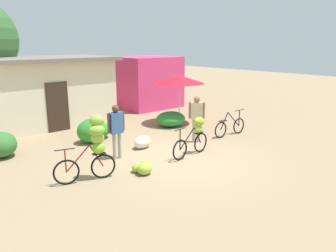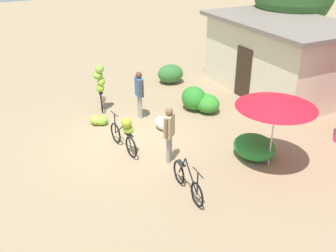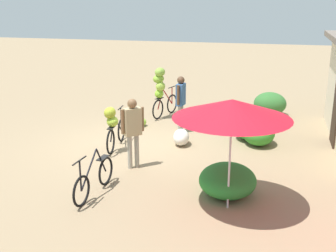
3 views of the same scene
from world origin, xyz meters
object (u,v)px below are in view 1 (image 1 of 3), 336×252
at_px(bicycle_leftmost, 94,143).
at_px(person_vendor, 197,114).
at_px(shop_pink, 146,82).
at_px(banana_pile_on_ground, 143,167).
at_px(person_bystander, 116,126).
at_px(bicycle_center_loaded, 230,127).
at_px(produce_sack, 142,142).
at_px(market_umbrella, 179,79).
at_px(building_low, 41,91).
at_px(bicycle_near_pile, 195,134).

bearing_deg(bicycle_leftmost, person_vendor, 7.39).
relative_size(shop_pink, banana_pile_on_ground, 4.73).
bearing_deg(person_bystander, person_vendor, -7.63).
relative_size(bicycle_center_loaded, person_vendor, 0.99).
distance_m(shop_pink, produce_sack, 7.67).
distance_m(market_umbrella, bicycle_leftmost, 6.71).
relative_size(shop_pink, bicycle_leftmost, 1.84).
xyz_separation_m(building_low, market_umbrella, (4.52, -4.06, 0.51)).
xyz_separation_m(bicycle_near_pile, banana_pile_on_ground, (-2.20, -0.14, -0.54)).
xyz_separation_m(person_vendor, person_bystander, (-3.13, 0.42, 0.01)).
relative_size(banana_pile_on_ground, produce_sack, 0.97).
bearing_deg(person_vendor, banana_pile_on_ground, -161.91).
bearing_deg(produce_sack, person_bystander, -165.74).
height_order(shop_pink, bicycle_near_pile, shop_pink).
height_order(market_umbrella, produce_sack, market_umbrella).
bearing_deg(person_vendor, bicycle_leftmost, -172.61).
distance_m(produce_sack, person_vendor, 2.19).
xyz_separation_m(market_umbrella, bicycle_center_loaded, (0.13, -2.73, -1.63)).
bearing_deg(shop_pink, market_umbrella, -109.06).
distance_m(market_umbrella, bicycle_center_loaded, 3.19).
height_order(market_umbrella, person_vendor, market_umbrella).
relative_size(building_low, produce_sack, 8.77).
bearing_deg(produce_sack, market_umbrella, 27.03).
xyz_separation_m(building_low, bicycle_leftmost, (-1.39, -7.08, -0.46)).
xyz_separation_m(bicycle_near_pile, person_vendor, (1.04, 0.92, 0.34)).
bearing_deg(person_vendor, bicycle_near_pile, -138.46).
height_order(building_low, bicycle_near_pile, building_low).
distance_m(bicycle_center_loaded, person_vendor, 1.76).
xyz_separation_m(shop_pink, bicycle_near_pile, (-3.94, -7.52, -0.68)).
height_order(shop_pink, produce_sack, shop_pink).
height_order(market_umbrella, bicycle_leftmost, market_umbrella).
height_order(market_umbrella, person_bystander, market_umbrella).
height_order(bicycle_near_pile, banana_pile_on_ground, bicycle_near_pile).
distance_m(shop_pink, bicycle_near_pile, 8.52).
bearing_deg(bicycle_center_loaded, person_vendor, 169.83).
distance_m(bicycle_near_pile, banana_pile_on_ground, 2.27).
bearing_deg(banana_pile_on_ground, shop_pink, 51.28).
bearing_deg(bicycle_center_loaded, bicycle_near_pile, -166.45).
relative_size(market_umbrella, bicycle_leftmost, 1.25).
bearing_deg(person_bystander, shop_pink, 45.73).
relative_size(banana_pile_on_ground, person_vendor, 0.40).
bearing_deg(bicycle_center_loaded, produce_sack, 163.76).
xyz_separation_m(bicycle_leftmost, banana_pile_on_ground, (1.21, -0.48, -0.86)).
distance_m(shop_pink, market_umbrella, 4.43).
bearing_deg(person_bystander, produce_sack, 14.26).
bearing_deg(banana_pile_on_ground, bicycle_near_pile, 3.57).
relative_size(produce_sack, person_vendor, 0.41).
relative_size(bicycle_leftmost, banana_pile_on_ground, 2.58).
bearing_deg(person_bystander, banana_pile_on_ground, -94.41).
xyz_separation_m(bicycle_center_loaded, banana_pile_on_ground, (-4.84, -0.77, -0.19)).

